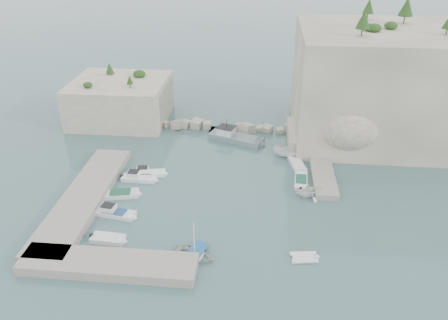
# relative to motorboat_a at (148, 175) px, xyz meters

# --- Properties ---
(ground) EXTENTS (400.00, 400.00, 0.00)m
(ground) POSITION_rel_motorboat_a_xyz_m (10.57, -6.05, 0.00)
(ground) COLOR #436364
(ground) RESTS_ON ground
(cliff_east) EXTENTS (26.00, 22.00, 17.00)m
(cliff_east) POSITION_rel_motorboat_a_xyz_m (33.57, 16.95, 8.50)
(cliff_east) COLOR beige
(cliff_east) RESTS_ON ground
(cliff_terrace) EXTENTS (8.00, 10.00, 2.50)m
(cliff_terrace) POSITION_rel_motorboat_a_xyz_m (23.57, 11.95, 1.25)
(cliff_terrace) COLOR beige
(cliff_terrace) RESTS_ON ground
(outcrop_west) EXTENTS (16.00, 14.00, 7.00)m
(outcrop_west) POSITION_rel_motorboat_a_xyz_m (-9.43, 18.95, 3.50)
(outcrop_west) COLOR beige
(outcrop_west) RESTS_ON ground
(quay_west) EXTENTS (5.00, 24.00, 1.10)m
(quay_west) POSITION_rel_motorboat_a_xyz_m (-6.43, -7.05, 0.55)
(quay_west) COLOR #9E9689
(quay_west) RESTS_ON ground
(quay_south) EXTENTS (18.00, 4.00, 1.10)m
(quay_south) POSITION_rel_motorboat_a_xyz_m (0.57, -18.55, 0.55)
(quay_south) COLOR #9E9689
(quay_south) RESTS_ON ground
(ledge_east) EXTENTS (3.00, 16.00, 0.80)m
(ledge_east) POSITION_rel_motorboat_a_xyz_m (24.07, 3.95, 0.40)
(ledge_east) COLOR #9E9689
(ledge_east) RESTS_ON ground
(breakwater) EXTENTS (28.00, 3.00, 1.40)m
(breakwater) POSITION_rel_motorboat_a_xyz_m (9.57, 15.95, 0.70)
(breakwater) COLOR beige
(breakwater) RESTS_ON ground
(motorboat_a) EXTENTS (5.37, 2.46, 1.40)m
(motorboat_a) POSITION_rel_motorboat_a_xyz_m (0.00, 0.00, 0.00)
(motorboat_a) COLOR white
(motorboat_a) RESTS_ON ground
(motorboat_b) EXTENTS (5.12, 1.76, 1.40)m
(motorboat_b) POSITION_rel_motorboat_a_xyz_m (-0.95, -1.36, 0.00)
(motorboat_b) COLOR white
(motorboat_b) RESTS_ON ground
(motorboat_c) EXTENTS (5.41, 2.88, 0.70)m
(motorboat_c) POSITION_rel_motorboat_a_xyz_m (-2.29, -5.39, 0.00)
(motorboat_c) COLOR silver
(motorboat_c) RESTS_ON ground
(motorboat_d) EXTENTS (5.84, 2.61, 1.40)m
(motorboat_d) POSITION_rel_motorboat_a_xyz_m (-1.74, -9.56, 0.00)
(motorboat_d) COLOR white
(motorboat_d) RESTS_ON ground
(motorboat_e) EXTENTS (4.13, 1.93, 0.70)m
(motorboat_e) POSITION_rel_motorboat_a_xyz_m (-0.95, -14.28, 0.00)
(motorboat_e) COLOR silver
(motorboat_e) RESTS_ON ground
(rowboat) EXTENTS (5.22, 4.39, 0.93)m
(rowboat) POSITION_rel_motorboat_a_xyz_m (9.01, -16.04, 0.00)
(rowboat) COLOR silver
(rowboat) RESTS_ON ground
(inflatable_dinghy) EXTENTS (3.20, 1.86, 0.44)m
(inflatable_dinghy) POSITION_rel_motorboat_a_xyz_m (20.41, -15.21, 0.00)
(inflatable_dinghy) COLOR silver
(inflatable_dinghy) RESTS_ON ground
(tender_east_a) EXTENTS (4.70, 4.46, 1.95)m
(tender_east_a) POSITION_rel_motorboat_a_xyz_m (21.75, -3.17, 0.00)
(tender_east_a) COLOR white
(tender_east_a) RESTS_ON ground
(tender_east_b) EXTENTS (2.01, 5.00, 0.70)m
(tender_east_b) POSITION_rel_motorboat_a_xyz_m (21.00, 0.07, 0.00)
(tender_east_b) COLOR white
(tender_east_b) RESTS_ON ground
(tender_east_c) EXTENTS (2.79, 5.37, 0.70)m
(tender_east_c) POSITION_rel_motorboat_a_xyz_m (20.71, 4.65, 0.00)
(tender_east_c) COLOR silver
(tender_east_c) RESTS_ON ground
(tender_east_d) EXTENTS (4.88, 2.72, 1.78)m
(tender_east_d) POSITION_rel_motorboat_a_xyz_m (19.46, 7.25, 0.00)
(tender_east_d) COLOR white
(tender_east_d) RESTS_ON ground
(work_boat) EXTENTS (9.99, 5.94, 2.20)m
(work_boat) POSITION_rel_motorboat_a_xyz_m (11.36, 12.06, 0.00)
(work_boat) COLOR slate
(work_boat) RESTS_ON ground
(rowboat_mast) EXTENTS (0.10, 0.10, 4.20)m
(rowboat_mast) POSITION_rel_motorboat_a_xyz_m (9.01, -16.04, 2.56)
(rowboat_mast) COLOR white
(rowboat_mast) RESTS_ON rowboat
(vegetation) EXTENTS (53.48, 13.88, 13.40)m
(vegetation) POSITION_rel_motorboat_a_xyz_m (28.40, 18.36, 17.93)
(vegetation) COLOR #1E4219
(vegetation) RESTS_ON ground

